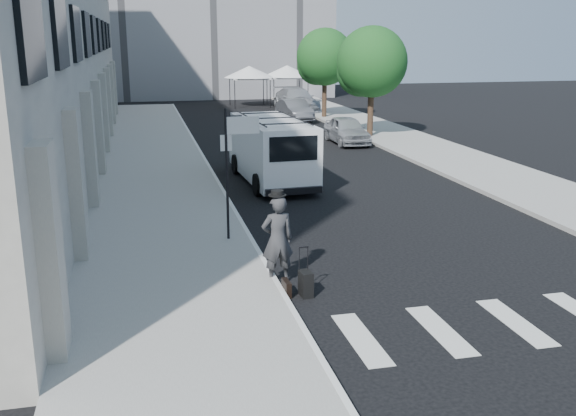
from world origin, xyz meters
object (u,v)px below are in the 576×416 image
parked_car_b (295,110)px  parked_car_c (296,100)px  businessman (277,239)px  cargo_van (271,150)px  suitcase (306,283)px  briefcase (287,288)px  parked_car_a (347,130)px

parked_car_b → parked_car_c: bearing=71.1°
businessman → cargo_van: 10.54m
suitcase → cargo_van: size_ratio=0.16×
briefcase → parked_car_a: bearing=66.4°
parked_car_b → parked_car_a: bearing=-91.3°
suitcase → parked_car_a: bearing=65.7°
parked_car_c → briefcase: bearing=-106.4°
cargo_van → parked_car_a: size_ratio=1.57×
suitcase → parked_car_c: bearing=72.8°
suitcase → briefcase: bearing=159.6°
parked_car_a → parked_car_b: size_ratio=0.97×
suitcase → parked_car_a: size_ratio=0.26×
briefcase → parked_car_c: (8.68, 34.43, 0.69)m
businessman → briefcase: size_ratio=4.62×
parked_car_b → cargo_van: bearing=-110.4°
suitcase → parked_car_c: size_ratio=0.18×
suitcase → parked_car_b: (6.83, 29.12, 0.42)m
suitcase → cargo_van: cargo_van is taller
briefcase → parked_car_b: 29.89m
parked_car_a → parked_car_c: size_ratio=0.70×
businessman → suitcase: 1.26m
suitcase → parked_car_c: parked_car_c is taller
businessman → suitcase: bearing=108.7°
briefcase → parked_car_b: parked_car_b is taller
businessman → briefcase: 1.18m
parked_car_b → briefcase: bearing=-108.0°
suitcase → parked_car_a: 20.74m
parked_car_c → businessman: bearing=-106.8°
parked_car_c → cargo_van: bearing=-108.3°
briefcase → suitcase: 0.43m
parked_car_a → parked_car_c: 15.17m
briefcase → cargo_van: 11.39m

